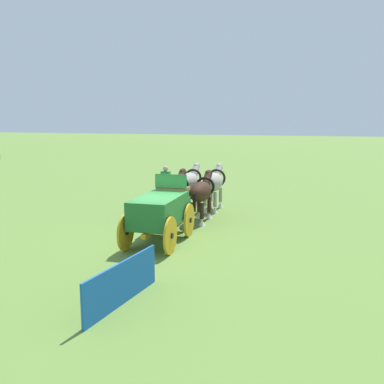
{
  "coord_description": "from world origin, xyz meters",
  "views": [
    {
      "loc": [
        -14.31,
        -6.04,
        4.6
      ],
      "look_at": [
        4.53,
        0.2,
        1.2
      ],
      "focal_mm": 39.77,
      "sensor_mm": 36.0,
      "label": 1
    }
  ],
  "objects_px": {
    "show_wagon": "(160,210)",
    "draft_horse_lead_off": "(214,183)",
    "draft_horse_lead_near": "(189,182)",
    "draft_horse_rear_near": "(174,191)",
    "draft_horse_rear_off": "(201,192)"
  },
  "relations": [
    {
      "from": "show_wagon",
      "to": "draft_horse_lead_near",
      "type": "bearing_deg",
      "value": 8.74
    },
    {
      "from": "show_wagon",
      "to": "draft_horse_lead_near",
      "type": "height_order",
      "value": "show_wagon"
    },
    {
      "from": "draft_horse_rear_near",
      "to": "draft_horse_lead_off",
      "type": "height_order",
      "value": "draft_horse_lead_off"
    },
    {
      "from": "show_wagon",
      "to": "draft_horse_lead_off",
      "type": "height_order",
      "value": "show_wagon"
    },
    {
      "from": "show_wagon",
      "to": "draft_horse_lead_near",
      "type": "xyz_separation_m",
      "value": [
        6.24,
        0.96,
        0.15
      ]
    },
    {
      "from": "draft_horse_rear_off",
      "to": "draft_horse_rear_near",
      "type": "bearing_deg",
      "value": 93.38
    },
    {
      "from": "draft_horse_rear_off",
      "to": "draft_horse_lead_off",
      "type": "xyz_separation_m",
      "value": [
        2.59,
        0.13,
        0.06
      ]
    },
    {
      "from": "draft_horse_rear_near",
      "to": "draft_horse_lead_near",
      "type": "relative_size",
      "value": 0.96
    },
    {
      "from": "draft_horse_lead_near",
      "to": "draft_horse_lead_off",
      "type": "height_order",
      "value": "draft_horse_lead_off"
    },
    {
      "from": "show_wagon",
      "to": "draft_horse_rear_near",
      "type": "xyz_separation_m",
      "value": [
        3.63,
        0.83,
        0.13
      ]
    },
    {
      "from": "show_wagon",
      "to": "draft_horse_lead_off",
      "type": "distance_m",
      "value": 6.31
    },
    {
      "from": "draft_horse_lead_near",
      "to": "draft_horse_lead_off",
      "type": "distance_m",
      "value": 1.3
    },
    {
      "from": "draft_horse_rear_near",
      "to": "draft_horse_lead_near",
      "type": "distance_m",
      "value": 2.61
    },
    {
      "from": "show_wagon",
      "to": "draft_horse_lead_off",
      "type": "xyz_separation_m",
      "value": [
        6.3,
        -0.34,
        0.17
      ]
    },
    {
      "from": "show_wagon",
      "to": "draft_horse_lead_near",
      "type": "distance_m",
      "value": 6.32
    }
  ]
}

